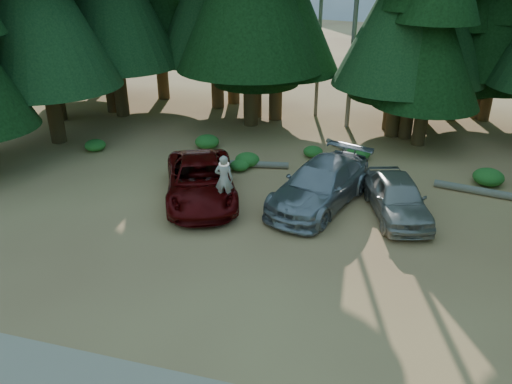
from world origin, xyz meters
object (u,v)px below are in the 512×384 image
at_px(silver_minivan_center, 320,184).
at_px(log_right, 497,194).
at_px(silver_minivan_right, 397,197).
at_px(log_mid, 346,149).
at_px(frisbee_player, 224,179).
at_px(log_left, 243,164).
at_px(red_pickup, 201,180).

xyz_separation_m(silver_minivan_center, log_right, (6.61, 2.42, -0.67)).
relative_size(silver_minivan_right, log_right, 0.93).
xyz_separation_m(silver_minivan_center, log_mid, (0.38, 5.92, -0.70)).
height_order(silver_minivan_center, silver_minivan_right, silver_minivan_center).
bearing_deg(frisbee_player, log_left, -89.79).
relative_size(frisbee_player, log_left, 0.44).
distance_m(silver_minivan_center, frisbee_player, 3.77).
relative_size(silver_minivan_right, log_mid, 1.48).
relative_size(log_left, log_mid, 1.39).
bearing_deg(silver_minivan_center, log_right, 38.01).
distance_m(red_pickup, silver_minivan_center, 4.58).
bearing_deg(frisbee_player, log_mid, -122.85).
height_order(frisbee_player, log_mid, frisbee_player).
distance_m(log_left, log_right, 10.50).
bearing_deg(log_left, log_mid, 27.30).
bearing_deg(silver_minivan_right, log_mid, 95.25).
height_order(red_pickup, log_mid, red_pickup).
bearing_deg(frisbee_player, red_pickup, -49.93).
xyz_separation_m(red_pickup, silver_minivan_center, (4.52, 0.76, 0.04)).
xyz_separation_m(log_mid, log_right, (6.23, -3.50, 0.03)).
bearing_deg(silver_minivan_right, silver_minivan_center, 160.34).
distance_m(frisbee_player, log_right, 10.77).
bearing_deg(red_pickup, log_right, -7.33).
bearing_deg(silver_minivan_center, log_left, 162.59).
bearing_deg(frisbee_player, log_right, -164.57).
bearing_deg(silver_minivan_center, frisbee_player, -129.93).
distance_m(silver_minivan_center, silver_minivan_right, 2.82).
xyz_separation_m(frisbee_player, log_right, (9.74, 4.39, -1.36)).
bearing_deg(silver_minivan_right, log_right, 17.58).
height_order(frisbee_player, log_left, frisbee_player).
bearing_deg(silver_minivan_right, log_left, 140.00).
bearing_deg(red_pickup, log_left, 56.49).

